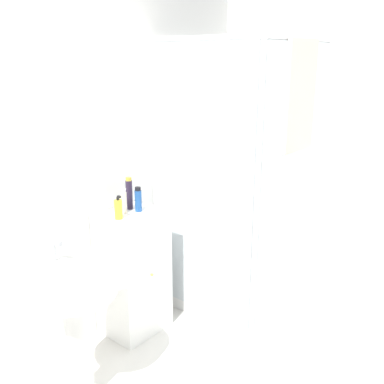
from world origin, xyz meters
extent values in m
cube|color=white|center=(0.00, 1.70, 1.25)|extent=(6.40, 0.06, 2.50)
cube|color=white|center=(1.20, 1.20, 0.04)|extent=(0.94, 0.94, 0.09)
cylinder|color=white|center=(1.65, 1.65, 1.02)|extent=(0.04, 0.04, 2.05)
cylinder|color=white|center=(0.75, 1.65, 1.02)|extent=(0.04, 0.04, 2.05)
cylinder|color=white|center=(1.65, 0.75, 1.02)|extent=(0.04, 0.04, 2.05)
cylinder|color=white|center=(0.75, 0.75, 1.02)|extent=(0.04, 0.04, 2.05)
cylinder|color=white|center=(1.20, 0.75, 2.03)|extent=(0.91, 0.04, 0.04)
cylinder|color=white|center=(1.20, 1.65, 2.03)|extent=(0.91, 0.04, 0.04)
cylinder|color=white|center=(0.75, 1.20, 2.03)|extent=(0.04, 0.91, 0.04)
cylinder|color=white|center=(1.65, 1.20, 2.03)|extent=(0.04, 0.91, 0.04)
cube|color=silver|center=(1.20, 0.73, 1.05)|extent=(0.87, 0.01, 1.92)
cube|color=silver|center=(0.73, 1.20, 1.05)|extent=(0.01, 0.87, 1.92)
cylinder|color=#B7BABF|center=(1.43, 1.59, 0.86)|extent=(0.02, 0.02, 1.54)
cylinder|color=#B7BABF|center=(1.43, 1.54, 1.65)|extent=(0.07, 0.07, 0.04)
cube|color=beige|center=(1.18, 0.71, 1.66)|extent=(0.38, 0.03, 0.73)
cube|color=white|center=(0.34, 1.49, 0.45)|extent=(0.43, 0.35, 0.89)
sphere|color=gold|center=(0.34, 1.30, 0.49)|extent=(0.02, 0.02, 0.02)
cylinder|color=white|center=(-0.35, 1.21, 0.34)|extent=(0.14, 0.14, 0.67)
cylinder|color=white|center=(-0.35, 1.21, 0.75)|extent=(0.47, 0.47, 0.15)
cylinder|color=#B7BABF|center=(-0.35, 1.37, 0.89)|extent=(0.02, 0.02, 0.13)
cube|color=#B7BABF|center=(-0.35, 1.34, 0.94)|extent=(0.02, 0.07, 0.02)
cylinder|color=yellow|center=(0.21, 1.47, 0.96)|extent=(0.05, 0.05, 0.13)
cylinder|color=black|center=(0.21, 1.47, 1.03)|extent=(0.02, 0.02, 0.02)
cube|color=black|center=(0.21, 1.45, 1.05)|extent=(0.01, 0.03, 0.01)
cylinder|color=#281E33|center=(0.40, 1.56, 1.00)|extent=(0.05, 0.05, 0.20)
cylinder|color=gold|center=(0.40, 1.56, 1.11)|extent=(0.04, 0.04, 0.02)
cylinder|color=#1E4C93|center=(0.40, 1.48, 0.97)|extent=(0.05, 0.05, 0.15)
cylinder|color=black|center=(0.40, 1.48, 1.06)|extent=(0.04, 0.04, 0.02)
cylinder|color=beige|center=(0.31, 1.53, 0.97)|extent=(0.04, 0.04, 0.15)
cylinder|color=silver|center=(0.31, 1.53, 1.05)|extent=(0.01, 0.01, 0.02)
cube|color=silver|center=(0.31, 1.52, 1.07)|extent=(0.01, 0.02, 0.01)
camera|label=1|loc=(-1.61, -0.68, 1.91)|focal=42.00mm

